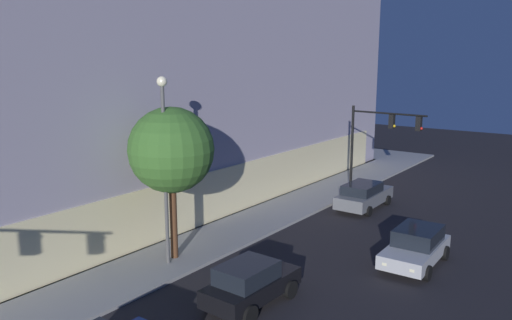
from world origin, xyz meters
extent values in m
cube|color=#4C4C51|center=(14.70, 25.14, 0.07)|extent=(40.19, 32.17, 0.15)
cube|color=#FEECB1|center=(14.70, 9.45, 1.57)|extent=(35.81, 0.60, 2.83)
cube|color=#A49BAE|center=(14.70, 25.14, 9.44)|extent=(39.79, 31.77, 18.58)
cylinder|color=black|center=(23.61, 6.19, 3.05)|extent=(0.18, 0.18, 5.79)
cylinder|color=black|center=(23.43, 3.63, 5.58)|extent=(0.49, 5.13, 0.12)
cube|color=black|center=(23.41, 3.38, 5.08)|extent=(0.34, 0.34, 0.90)
sphere|color=yellow|center=(23.40, 3.20, 4.80)|extent=(0.18, 0.18, 0.18)
cube|color=black|center=(23.28, 1.58, 5.08)|extent=(0.34, 0.34, 0.90)
sphere|color=red|center=(23.27, 1.40, 4.80)|extent=(0.18, 0.18, 0.18)
cylinder|color=#505050|center=(6.83, 6.88, 4.05)|extent=(0.16, 0.16, 7.80)
sphere|color=#F9EFC6|center=(6.83, 6.88, 8.10)|extent=(0.44, 0.44, 0.44)
cylinder|color=#53331E|center=(7.47, 7.13, 1.87)|extent=(0.33, 0.33, 3.45)
sphere|color=#396928|center=(7.47, 7.13, 5.11)|extent=(3.79, 3.79, 3.79)
cube|color=black|center=(6.18, 1.76, 0.69)|extent=(4.10, 1.86, 0.66)
cube|color=black|center=(5.87, 1.77, 1.34)|extent=(2.23, 1.64, 0.66)
cube|color=#F9F4CC|center=(8.17, 2.24, 0.69)|extent=(0.13, 0.20, 0.12)
cube|color=#F9F4CC|center=(8.14, 1.19, 0.69)|extent=(0.13, 0.20, 0.12)
cylinder|color=black|center=(7.46, 2.61, 0.36)|extent=(0.72, 0.26, 0.71)
cylinder|color=black|center=(7.41, 0.85, 0.36)|extent=(0.72, 0.26, 0.71)
cylinder|color=black|center=(4.94, 2.68, 0.36)|extent=(0.72, 0.26, 0.71)
cylinder|color=black|center=(4.90, 0.92, 0.36)|extent=(0.72, 0.26, 0.71)
cube|color=#B7BABF|center=(13.43, -1.87, 0.63)|extent=(4.45, 2.04, 0.60)
cube|color=black|center=(13.76, -1.86, 1.28)|extent=(2.39, 1.79, 0.70)
cube|color=#F9F4CC|center=(11.30, -2.50, 0.63)|extent=(0.12, 0.20, 0.12)
cube|color=#F9F4CC|center=(11.27, -1.35, 0.63)|extent=(0.12, 0.20, 0.12)
cylinder|color=black|center=(12.09, -2.87, 0.32)|extent=(0.66, 0.26, 0.65)
cylinder|color=black|center=(12.04, -0.94, 0.32)|extent=(0.66, 0.26, 0.65)
cylinder|color=black|center=(14.82, -2.80, 0.32)|extent=(0.66, 0.26, 0.65)
cylinder|color=black|center=(14.77, -0.87, 0.32)|extent=(0.66, 0.26, 0.65)
cube|color=slate|center=(20.33, 3.69, 0.67)|extent=(4.76, 1.93, 0.72)
cube|color=black|center=(19.98, 3.69, 1.32)|extent=(2.61, 1.72, 0.58)
cube|color=#F9F4CC|center=(22.65, 4.28, 0.67)|extent=(0.12, 0.20, 0.12)
cube|color=#F9F4CC|center=(22.66, 3.15, 0.67)|extent=(0.12, 0.20, 0.12)
cylinder|color=black|center=(21.79, 4.65, 0.31)|extent=(0.61, 0.25, 0.61)
cylinder|color=black|center=(21.81, 2.77, 0.31)|extent=(0.61, 0.25, 0.61)
cylinder|color=black|center=(18.85, 4.62, 0.31)|extent=(0.61, 0.25, 0.61)
cylinder|color=black|center=(18.87, 2.74, 0.31)|extent=(0.61, 0.25, 0.61)
camera|label=1|loc=(-7.97, -8.79, 8.99)|focal=35.68mm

